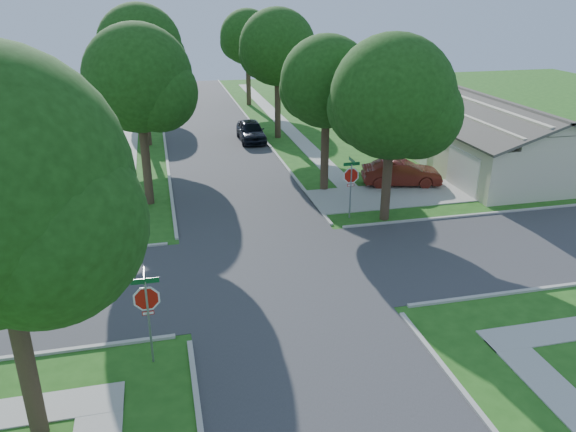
# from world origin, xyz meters

# --- Properties ---
(ground) EXTENTS (100.00, 100.00, 0.00)m
(ground) POSITION_xyz_m (0.00, 0.00, 0.00)
(ground) COLOR #225517
(ground) RESTS_ON ground
(road_ns) EXTENTS (7.00, 100.00, 0.02)m
(road_ns) POSITION_xyz_m (0.00, 0.00, 0.00)
(road_ns) COLOR #333335
(road_ns) RESTS_ON ground
(sidewalk_ne) EXTENTS (1.20, 40.00, 0.04)m
(sidewalk_ne) POSITION_xyz_m (6.10, 26.00, 0.02)
(sidewalk_ne) COLOR #9E9B91
(sidewalk_ne) RESTS_ON ground
(sidewalk_nw) EXTENTS (1.20, 40.00, 0.04)m
(sidewalk_nw) POSITION_xyz_m (-6.10, 26.00, 0.02)
(sidewalk_nw) COLOR #9E9B91
(sidewalk_nw) RESTS_ON ground
(driveway) EXTENTS (8.80, 3.60, 0.05)m
(driveway) POSITION_xyz_m (7.90, 7.10, 0.03)
(driveway) COLOR #9E9B91
(driveway) RESTS_ON ground
(stop_sign_sw) EXTENTS (1.05, 0.80, 2.98)m
(stop_sign_sw) POSITION_xyz_m (-4.70, -4.70, 2.03)
(stop_sign_sw) COLOR gray
(stop_sign_sw) RESTS_ON ground
(stop_sign_ne) EXTENTS (1.05, 0.80, 2.98)m
(stop_sign_ne) POSITION_xyz_m (4.70, 4.70, 2.03)
(stop_sign_ne) COLOR gray
(stop_sign_ne) RESTS_ON ground
(tree_e_near) EXTENTS (4.97, 4.80, 8.28)m
(tree_e_near) POSITION_xyz_m (4.75, 9.01, 5.64)
(tree_e_near) COLOR #38281C
(tree_e_near) RESTS_ON ground
(tree_e_mid) EXTENTS (5.59, 5.40, 9.21)m
(tree_e_mid) POSITION_xyz_m (4.76, 21.01, 6.25)
(tree_e_mid) COLOR #38281C
(tree_e_mid) RESTS_ON ground
(tree_e_far) EXTENTS (5.17, 5.00, 8.72)m
(tree_e_far) POSITION_xyz_m (4.75, 34.01, 5.98)
(tree_e_far) COLOR #38281C
(tree_e_far) RESTS_ON ground
(tree_w_near) EXTENTS (5.38, 5.20, 8.97)m
(tree_w_near) POSITION_xyz_m (-4.64, 9.01, 6.12)
(tree_w_near) COLOR #38281C
(tree_w_near) RESTS_ON ground
(tree_w_mid) EXTENTS (5.80, 5.60, 9.56)m
(tree_w_mid) POSITION_xyz_m (-4.64, 21.01, 6.49)
(tree_w_mid) COLOR #38281C
(tree_w_mid) RESTS_ON ground
(tree_w_far) EXTENTS (4.76, 4.60, 8.04)m
(tree_w_far) POSITION_xyz_m (-4.65, 34.01, 5.51)
(tree_w_far) COLOR #38281C
(tree_w_far) RESTS_ON ground
(tree_ne_corner) EXTENTS (5.80, 5.60, 8.66)m
(tree_ne_corner) POSITION_xyz_m (6.36, 4.21, 5.59)
(tree_ne_corner) COLOR #38281C
(tree_ne_corner) RESTS_ON ground
(house_ne_near) EXTENTS (8.42, 13.60, 4.23)m
(house_ne_near) POSITION_xyz_m (15.99, 11.00, 1.52)
(house_ne_near) COLOR beige
(house_ne_near) RESTS_ON ground
(house_ne_far) EXTENTS (8.42, 13.60, 4.23)m
(house_ne_far) POSITION_xyz_m (15.99, 29.00, 1.52)
(house_ne_far) COLOR beige
(house_ne_far) RESTS_ON ground
(house_nw_far) EXTENTS (8.42, 13.60, 4.23)m
(house_nw_far) POSITION_xyz_m (-15.99, 32.00, 1.52)
(house_nw_far) COLOR beige
(house_nw_far) RESTS_ON ground
(car_driveway) EXTENTS (4.59, 2.43, 1.44)m
(car_driveway) POSITION_xyz_m (9.13, 8.70, 0.72)
(car_driveway) COLOR #561911
(car_driveway) RESTS_ON ground
(car_curb_east) EXTENTS (1.81, 4.43, 1.50)m
(car_curb_east) POSITION_xyz_m (2.58, 20.44, 0.75)
(car_curb_east) COLOR black
(car_curb_east) RESTS_ON ground
(car_curb_west) EXTENTS (2.31, 4.99, 1.41)m
(car_curb_west) POSITION_xyz_m (-1.20, 45.42, 0.71)
(car_curb_west) COLOR black
(car_curb_west) RESTS_ON ground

